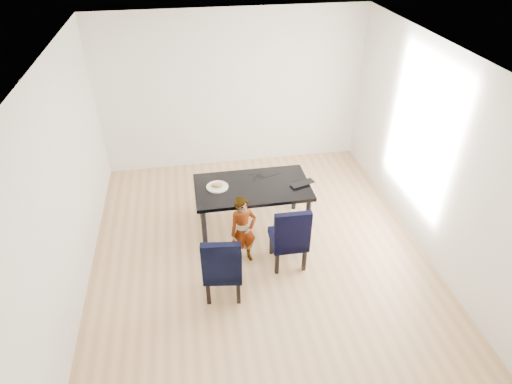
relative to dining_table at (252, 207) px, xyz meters
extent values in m
cube|color=tan|center=(0.00, -0.50, -0.38)|extent=(4.50, 5.00, 0.01)
cube|color=white|center=(0.00, -0.50, 2.33)|extent=(4.50, 5.00, 0.01)
cube|color=white|center=(0.00, 2.00, 0.98)|extent=(4.50, 0.01, 2.70)
cube|color=white|center=(0.00, -3.00, 0.98)|extent=(4.50, 0.01, 2.70)
cube|color=silver|center=(-2.25, -0.50, 0.98)|extent=(0.01, 5.00, 2.70)
cube|color=silver|center=(2.25, -0.50, 0.98)|extent=(0.01, 5.00, 2.70)
cube|color=black|center=(0.00, 0.00, 0.00)|extent=(1.60, 0.90, 0.75)
cube|color=black|center=(-0.55, -1.17, 0.10)|extent=(0.51, 0.53, 0.94)
cube|color=black|center=(0.34, -0.78, 0.10)|extent=(0.46, 0.48, 0.95)
imported|color=red|center=(-0.23, -0.65, 0.13)|extent=(0.42, 0.33, 1.01)
cylinder|color=silver|center=(-0.48, 0.05, 0.38)|extent=(0.34, 0.34, 0.02)
ellipsoid|color=#A57D3B|center=(-0.48, 0.04, 0.42)|extent=(0.17, 0.10, 0.07)
imported|color=black|center=(0.68, -0.03, 0.39)|extent=(0.40, 0.32, 0.03)
torus|color=black|center=(0.12, 0.19, 0.38)|extent=(0.18, 0.18, 0.01)
camera|label=1|loc=(-0.79, -4.88, 3.68)|focal=30.00mm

